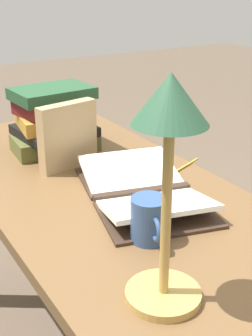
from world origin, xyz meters
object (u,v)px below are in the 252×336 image
Objects in this scene: open_book at (142,190)px; coffee_mug at (149,220)px; book_standing_upright at (68,136)px; book_stack_tall at (53,121)px; reading_lamp at (169,148)px; pencil at (184,166)px.

open_book is 0.22m from coffee_mug.
book_stack_tall is at bearing -16.61° from book_standing_upright.
coffee_mug is at bearing 175.89° from book_stack_tall.
book_standing_upright is 0.48× the size of reading_lamp.
coffee_mug is at bearing -26.54° from reading_lamp.
reading_lamp is (-0.66, 0.12, 0.20)m from book_standing_upright.
coffee_mug is 0.44m from pencil.
pencil is at bearing -51.60° from open_book.
book_stack_tall is 0.68× the size of reading_lamp.
book_stack_tall is 1.41× the size of book_standing_upright.
coffee_mug is at bearing 166.49° from book_standing_upright.
book_standing_upright is 1.34× the size of pencil.
book_standing_upright is at bearing 29.92° from open_book.
pencil is at bearing -132.64° from book_standing_upright.
reading_lamp is at bearing 153.46° from coffee_mug.
book_stack_tall is at bearing 22.40° from open_book.
reading_lamp is 0.32m from coffee_mug.
book_stack_tall is 0.85m from reading_lamp.
pencil is (0.47, -0.42, -0.29)m from reading_lamp.
reading_lamp is 0.70m from pencil.
pencil is (0.29, -0.33, -0.05)m from coffee_mug.
book_stack_tall is 0.64m from coffee_mug.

